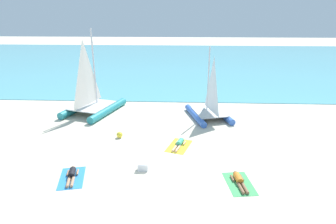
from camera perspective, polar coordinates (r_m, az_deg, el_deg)
ground_plane at (r=23.81m, az=0.59°, el=1.52°), size 120.00×120.00×0.00m
ocean_water at (r=43.80m, az=1.61°, el=9.94°), size 120.00×40.00×0.05m
sailboat_blue at (r=20.84m, az=8.15°, el=0.81°), size 3.36×4.34×5.00m
sailboat_teal at (r=22.43m, az=-14.69°, el=2.17°), size 4.28×5.40×6.15m
towel_left at (r=14.48m, az=-18.40°, el=-12.21°), size 1.50×2.10×0.01m
sunbather_left at (r=14.47m, az=-18.42°, el=-11.65°), size 0.74×1.56×0.30m
towel_middle at (r=16.67m, az=2.15°, el=-6.71°), size 1.62×2.14×0.01m
sunbather_middle at (r=16.68m, az=2.23°, el=-6.23°), size 0.84×1.54×0.30m
towel_right at (r=13.76m, az=13.86°, el=-13.53°), size 1.34×2.03×0.01m
sunbather_right at (r=13.75m, az=13.82°, el=-12.94°), size 0.61×1.57×0.30m
beach_ball at (r=17.89m, az=-9.53°, el=-4.45°), size 0.37×0.37×0.37m
cooler_box at (r=14.36m, az=-4.94°, el=-10.65°), size 0.50×0.36×0.36m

